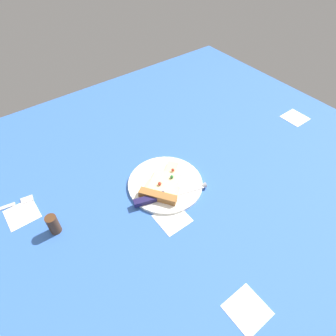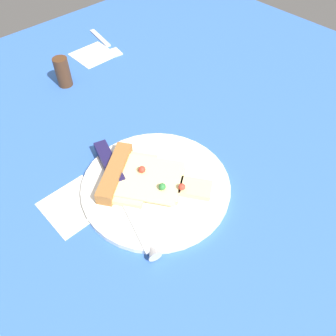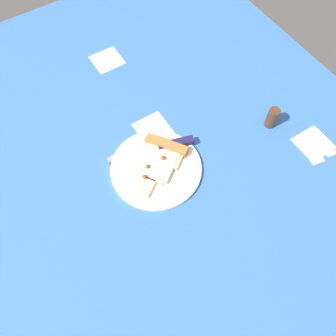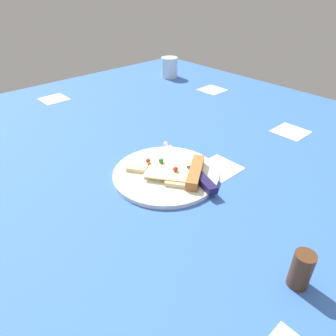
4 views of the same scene
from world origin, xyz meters
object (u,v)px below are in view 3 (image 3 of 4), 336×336
plate (156,168)px  pepper_shaker (272,118)px  fork (332,153)px  knife (160,147)px  pizza_slice (160,158)px

plate → pepper_shaker: bearing=-97.8°
fork → pepper_shaker: bearing=35.2°
knife → pepper_shaker: 32.89cm
knife → plate: bearing=156.2°
plate → pepper_shaker: size_ratio=3.79×
plate → fork: 48.66cm
plate → fork: (-21.84, -43.48, -0.11)cm
pizza_slice → fork: pizza_slice is taller
pizza_slice → plate: bearing=90.3°
knife → fork: 47.52cm
pizza_slice → fork: 47.51cm
plate → knife: bearing=-41.2°
plate → knife: knife is taller
pepper_shaker → fork: pepper_shaker is taller
plate → pepper_shaker: pepper_shaker is taller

